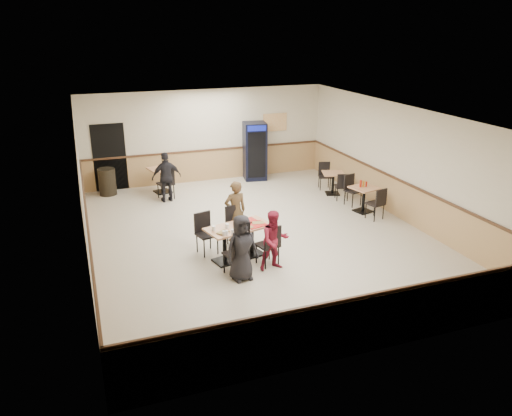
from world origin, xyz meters
name	(u,v)px	position (x,y,z in m)	size (l,w,h in m)	color
ground	(259,235)	(0.00, 0.00, 0.00)	(10.00, 10.00, 0.00)	beige
room_shell	(285,178)	(1.78, 2.55, 0.58)	(10.00, 10.00, 10.00)	silver
main_table	(238,237)	(-0.87, -1.04, 0.51)	(1.55, 1.04, 0.76)	black
main_chairs	(236,239)	(-0.92, -1.05, 0.48)	(1.63, 1.92, 0.97)	black
diner_woman_left	(242,248)	(-1.10, -1.99, 0.70)	(0.68, 0.44, 1.39)	black
diner_woman_right	(275,240)	(-0.31, -1.79, 0.66)	(0.64, 0.50, 1.31)	maroon
diner_man_opposite	(235,211)	(-0.63, -0.09, 0.75)	(0.55, 0.36, 1.50)	#513B22
lone_diner	(167,177)	(-1.65, 3.32, 0.74)	(0.86, 0.36, 1.48)	black
tabletop_clutter	(241,226)	(-0.82, -1.10, 0.79)	(1.25, 0.82, 0.12)	red
side_table_near	(364,195)	(3.31, 0.59, 0.48)	(0.81, 0.81, 0.72)	black
side_table_near_chair_south	(375,203)	(3.31, 0.01, 0.45)	(0.42, 0.42, 0.91)	black
side_table_near_chair_north	(353,190)	(3.31, 1.16, 0.45)	(0.42, 0.42, 0.91)	black
side_table_far	(333,180)	(3.24, 2.25, 0.45)	(0.80, 0.80, 0.68)	black
side_table_far_chair_south	(342,186)	(3.24, 1.71, 0.43)	(0.40, 0.40, 0.86)	black
side_table_far_chair_north	(325,176)	(3.24, 2.80, 0.43)	(0.40, 0.40, 0.86)	black
condiment_caddy	(363,184)	(3.28, 0.64, 0.80)	(0.23, 0.06, 0.20)	#AE1D0C
back_table	(162,176)	(-1.65, 4.20, 0.52)	(0.88, 0.88, 0.78)	black
back_table_chair_lone	(166,183)	(-1.65, 3.58, 0.49)	(0.46, 0.46, 0.98)	black
pepsi_cooler	(255,151)	(1.54, 4.59, 0.96)	(0.83, 0.83, 1.91)	black
trash_bin	(107,182)	(-3.27, 4.55, 0.41)	(0.52, 0.52, 0.82)	black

